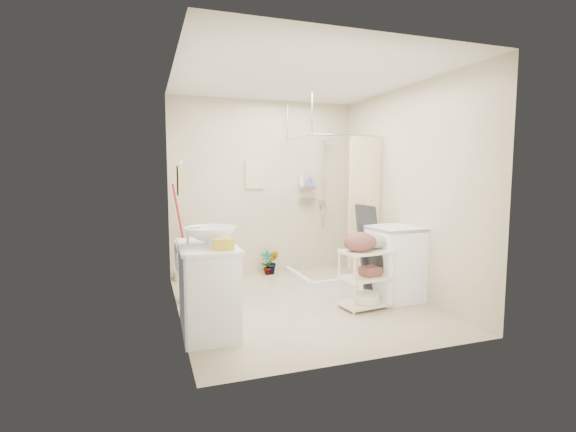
% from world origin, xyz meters
% --- Properties ---
extents(floor, '(3.20, 3.20, 0.00)m').
position_xyz_m(floor, '(0.00, 0.00, 0.00)').
color(floor, '#BBAC8C').
rests_on(floor, ground).
extents(ceiling, '(2.80, 3.20, 0.04)m').
position_xyz_m(ceiling, '(0.00, 0.00, 2.60)').
color(ceiling, silver).
rests_on(ceiling, ground).
extents(wall_back, '(2.80, 0.04, 2.60)m').
position_xyz_m(wall_back, '(0.00, 1.60, 1.30)').
color(wall_back, beige).
rests_on(wall_back, ground).
extents(wall_front, '(2.80, 0.04, 2.60)m').
position_xyz_m(wall_front, '(0.00, -1.60, 1.30)').
color(wall_front, beige).
rests_on(wall_front, ground).
extents(wall_left, '(0.04, 3.20, 2.60)m').
position_xyz_m(wall_left, '(-1.40, 0.00, 1.30)').
color(wall_left, beige).
rests_on(wall_left, ground).
extents(wall_right, '(0.04, 3.20, 2.60)m').
position_xyz_m(wall_right, '(1.40, 0.00, 1.30)').
color(wall_right, beige).
rests_on(wall_right, ground).
extents(vanity, '(0.56, 0.98, 0.85)m').
position_xyz_m(vanity, '(-1.16, -0.51, 0.42)').
color(vanity, white).
rests_on(vanity, ground).
extents(sink, '(0.52, 0.52, 0.17)m').
position_xyz_m(sink, '(-1.13, -0.51, 0.93)').
color(sink, white).
rests_on(sink, vanity).
extents(counter_basket, '(0.19, 0.16, 0.10)m').
position_xyz_m(counter_basket, '(-1.06, -0.82, 0.90)').
color(counter_basket, gold).
rests_on(counter_basket, vanity).
extents(floor_basket, '(0.26, 0.22, 0.12)m').
position_xyz_m(floor_basket, '(-0.99, -0.88, 0.06)').
color(floor_basket, gold).
rests_on(floor_basket, ground).
extents(toilet, '(0.71, 0.41, 0.73)m').
position_xyz_m(toilet, '(-1.04, 0.47, 0.36)').
color(toilet, white).
rests_on(toilet, ground).
extents(mop, '(0.15, 0.15, 1.37)m').
position_xyz_m(mop, '(-1.28, 1.51, 0.68)').
color(mop, maroon).
rests_on(mop, ground).
extents(potted_plant_a, '(0.21, 0.16, 0.37)m').
position_xyz_m(potted_plant_a, '(-0.01, 1.42, 0.18)').
color(potted_plant_a, brown).
rests_on(potted_plant_a, ground).
extents(potted_plant_b, '(0.22, 0.19, 0.35)m').
position_xyz_m(potted_plant_b, '(0.08, 1.45, 0.18)').
color(potted_plant_b, brown).
rests_on(potted_plant_b, ground).
extents(hanging_towel, '(0.28, 0.03, 0.42)m').
position_xyz_m(hanging_towel, '(-0.15, 1.58, 1.50)').
color(hanging_towel, beige).
rests_on(hanging_towel, wall_back).
extents(towel_ring, '(0.04, 0.22, 0.34)m').
position_xyz_m(towel_ring, '(-1.38, -0.20, 1.47)').
color(towel_ring, '#E6DC89').
rests_on(towel_ring, wall_left).
extents(tp_holder, '(0.08, 0.12, 0.14)m').
position_xyz_m(tp_holder, '(-1.36, 0.05, 0.72)').
color(tp_holder, white).
rests_on(tp_holder, wall_left).
extents(shower, '(1.10, 1.10, 2.10)m').
position_xyz_m(shower, '(0.85, 1.05, 1.05)').
color(shower, white).
rests_on(shower, ground).
extents(shampoo_bottle_a, '(0.10, 0.10, 0.23)m').
position_xyz_m(shampoo_bottle_a, '(0.58, 1.53, 1.43)').
color(shampoo_bottle_a, silver).
rests_on(shampoo_bottle_a, shower).
extents(shampoo_bottle_b, '(0.10, 0.10, 0.17)m').
position_xyz_m(shampoo_bottle_b, '(0.72, 1.53, 1.40)').
color(shampoo_bottle_b, '#3C53B3').
rests_on(shampoo_bottle_b, shower).
extents(washing_machine, '(0.63, 0.65, 0.88)m').
position_xyz_m(washing_machine, '(1.14, -0.19, 0.44)').
color(washing_machine, white).
rests_on(washing_machine, ground).
extents(laundry_rack, '(0.62, 0.41, 0.80)m').
position_xyz_m(laundry_rack, '(0.63, -0.41, 0.40)').
color(laundry_rack, '#EFEAC9').
rests_on(laundry_rack, ground).
extents(ironing_board, '(0.35, 0.18, 1.17)m').
position_xyz_m(ironing_board, '(0.90, -0.02, 0.59)').
color(ironing_board, black).
rests_on(ironing_board, ground).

